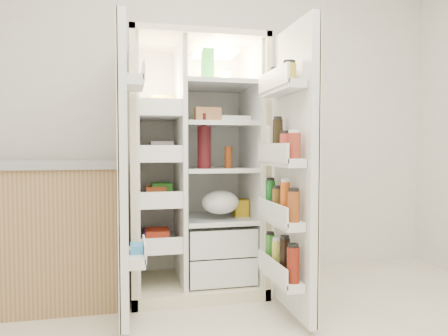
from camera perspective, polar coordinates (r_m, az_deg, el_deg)
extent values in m
cube|color=silver|center=(3.49, -2.69, 7.94)|extent=(4.00, 0.02, 2.70)
cube|color=beige|center=(3.38, -4.77, 0.47)|extent=(0.92, 0.04, 1.80)
cube|color=beige|center=(3.02, -12.16, 0.14)|extent=(0.04, 0.70, 1.80)
cube|color=beige|center=(3.16, 4.01, 0.31)|extent=(0.04, 0.70, 1.80)
cube|color=beige|center=(3.15, -3.95, 16.46)|extent=(0.92, 0.70, 0.04)
cube|color=beige|center=(3.21, -3.84, -15.28)|extent=(0.92, 0.70, 0.08)
cube|color=white|center=(3.35, -4.70, 0.79)|extent=(0.84, 0.02, 1.68)
cube|color=white|center=(3.02, -11.60, 0.53)|extent=(0.02, 0.62, 1.68)
cube|color=white|center=(3.15, 3.49, 0.67)|extent=(0.02, 0.62, 1.68)
cube|color=white|center=(3.04, -5.94, 0.58)|extent=(0.03, 0.62, 1.68)
cube|color=silver|center=(3.18, -0.97, -12.74)|extent=(0.47, 0.52, 0.19)
cube|color=silver|center=(3.13, -0.97, -9.21)|extent=(0.47, 0.52, 0.19)
cube|color=#FFD18C|center=(3.21, -1.26, 15.10)|extent=(0.30, 0.30, 0.02)
cube|color=white|center=(3.10, -8.78, -10.02)|extent=(0.28, 0.58, 0.02)
cube|color=white|center=(3.05, -8.82, -4.52)|extent=(0.28, 0.58, 0.02)
cube|color=white|center=(3.03, -8.86, 1.12)|extent=(0.28, 0.58, 0.02)
cube|color=white|center=(3.03, -8.90, 6.79)|extent=(0.28, 0.58, 0.02)
cube|color=silver|center=(3.13, -1.05, -6.72)|extent=(0.49, 0.58, 0.01)
cube|color=silver|center=(3.09, -1.05, -0.11)|extent=(0.49, 0.58, 0.01)
cube|color=silver|center=(3.09, -1.06, 5.83)|extent=(0.49, 0.58, 0.02)
cube|color=silver|center=(3.12, -1.06, 10.97)|extent=(0.49, 0.58, 0.02)
cube|color=#E94020|center=(3.09, -8.78, -8.94)|extent=(0.16, 0.20, 0.10)
cube|color=#2E8524|center=(3.04, -8.83, -3.21)|extent=(0.14, 0.18, 0.12)
cube|color=silver|center=(3.03, -8.87, 1.97)|extent=(0.20, 0.22, 0.07)
cube|color=gold|center=(3.04, -8.91, 8.30)|extent=(0.15, 0.16, 0.14)
cube|color=#5A349C|center=(3.09, -8.78, -9.03)|extent=(0.18, 0.20, 0.09)
cube|color=#BB4A21|center=(3.04, -8.83, -3.40)|extent=(0.14, 0.18, 0.10)
cube|color=white|center=(3.03, -8.87, 2.45)|extent=(0.16, 0.16, 0.12)
sphere|color=orange|center=(3.10, -2.98, -14.32)|extent=(0.07, 0.07, 0.07)
sphere|color=orange|center=(3.15, -1.45, -14.01)|extent=(0.07, 0.07, 0.07)
sphere|color=orange|center=(3.14, 0.55, -14.11)|extent=(0.07, 0.07, 0.07)
sphere|color=orange|center=(3.24, -2.53, -13.55)|extent=(0.07, 0.07, 0.07)
sphere|color=orange|center=(3.24, -0.67, -13.55)|extent=(0.07, 0.07, 0.07)
ellipsoid|color=#3B7226|center=(3.15, -1.05, -8.87)|extent=(0.26, 0.24, 0.11)
cylinder|color=#450E13|center=(2.97, -2.69, 2.77)|extent=(0.10, 0.10, 0.30)
cylinder|color=maroon|center=(2.99, 0.59, 1.43)|extent=(0.05, 0.05, 0.16)
cube|color=#248534|center=(3.04, -2.23, 13.55)|extent=(0.08, 0.08, 0.24)
cylinder|color=white|center=(3.14, 0.34, 11.88)|extent=(0.10, 0.10, 0.09)
cylinder|color=olive|center=(3.20, -1.03, 11.63)|extent=(0.06, 0.06, 0.08)
cube|color=white|center=(3.06, 1.51, 6.50)|extent=(0.22, 0.09, 0.05)
cube|color=#B87A49|center=(3.02, -2.21, 7.08)|extent=(0.18, 0.10, 0.11)
ellipsoid|color=silver|center=(3.02, -0.50, -5.29)|extent=(0.26, 0.24, 0.17)
cube|color=gold|center=(3.17, 2.21, -5.34)|extent=(0.10, 0.12, 0.12)
cube|color=white|center=(2.47, -13.39, -0.45)|extent=(0.05, 0.40, 1.72)
cube|color=beige|center=(2.47, -13.97, -0.45)|extent=(0.01, 0.40, 1.72)
cube|color=white|center=(2.55, -11.65, -11.72)|extent=(0.09, 0.32, 0.06)
cube|color=white|center=(2.50, -11.88, 11.11)|extent=(0.09, 0.32, 0.06)
cube|color=#338CCC|center=(2.54, -11.66, -11.07)|extent=(0.07, 0.12, 0.10)
cube|color=white|center=(2.58, 9.44, -0.28)|extent=(0.05, 0.58, 1.72)
cube|color=beige|center=(2.58, 9.96, -0.27)|extent=(0.01, 0.58, 1.72)
cube|color=white|center=(2.66, 7.58, -14.23)|extent=(0.11, 0.50, 0.05)
cube|color=white|center=(2.58, 7.63, -6.98)|extent=(0.11, 0.50, 0.05)
cube|color=white|center=(2.54, 7.68, 0.82)|extent=(0.11, 0.50, 0.05)
cube|color=white|center=(2.56, 7.74, 10.47)|extent=(0.11, 0.50, 0.05)
cylinder|color=maroon|center=(2.44, 9.28, -12.71)|extent=(0.07, 0.07, 0.20)
cylinder|color=black|center=(2.56, 8.16, -11.76)|extent=(0.06, 0.06, 0.22)
cylinder|color=gold|center=(2.68, 7.14, -11.52)|extent=(0.06, 0.06, 0.18)
cylinder|color=#337E2A|center=(2.80, 6.21, -10.80)|extent=(0.06, 0.06, 0.19)
cylinder|color=brown|center=(2.38, 9.34, -5.14)|extent=(0.07, 0.07, 0.17)
cylinder|color=#CB5217|center=(2.49, 8.21, -4.29)|extent=(0.06, 0.06, 0.21)
cylinder|color=brown|center=(2.62, 7.18, -4.50)|extent=(0.07, 0.07, 0.16)
cylinder|color=#155E1F|center=(2.74, 6.25, -3.76)|extent=(0.06, 0.06, 0.20)
cylinder|color=maroon|center=(2.35, 9.41, 2.97)|extent=(0.07, 0.07, 0.14)
cylinder|color=#AA362B|center=(2.48, 8.26, 2.96)|extent=(0.07, 0.07, 0.14)
cylinder|color=black|center=(2.60, 7.23, 3.95)|extent=(0.06, 0.06, 0.23)
cylinder|color=beige|center=(2.72, 6.29, 3.38)|extent=(0.06, 0.06, 0.18)
cylinder|color=#AD952B|center=(2.46, 8.76, 12.54)|extent=(0.08, 0.08, 0.10)
cylinder|color=brown|center=(2.67, 6.98, 11.80)|extent=(0.08, 0.08, 0.10)
cube|color=#A57852|center=(3.14, -25.69, -8.23)|extent=(1.26, 0.65, 0.90)
cube|color=#97989D|center=(3.09, -25.87, 0.41)|extent=(1.30, 0.69, 0.04)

